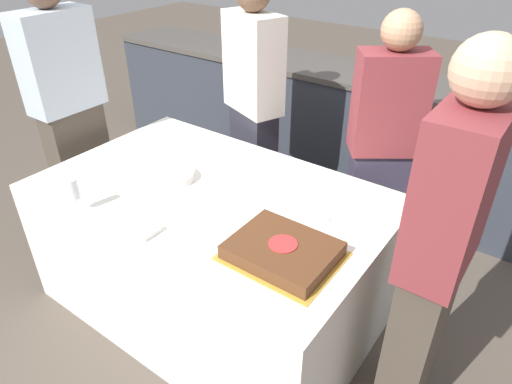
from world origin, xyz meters
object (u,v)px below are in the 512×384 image
object	(u,v)px
plate_stack	(173,176)
person_seated_left	(71,117)
wine_glass	(74,191)
person_standing_back	(253,111)
cake	(283,250)
person_seated_right	(437,259)
person_cutting_cake	(381,154)

from	to	relation	value
plate_stack	person_seated_left	distance (m)	0.85
wine_glass	person_standing_back	bearing A→B (deg)	86.47
cake	plate_stack	distance (m)	0.80
wine_glass	person_standing_back	distance (m)	1.24
cake	person_seated_right	xyz separation A→B (m)	(0.52, 0.20, 0.08)
plate_stack	person_standing_back	world-z (taller)	person_standing_back
person_seated_right	person_standing_back	bearing A→B (deg)	-119.10
wine_glass	person_seated_right	size ratio (longest dim) A/B	0.10
plate_stack	wine_glass	bearing A→B (deg)	-107.61
cake	person_seated_left	bearing A→B (deg)	172.98
person_cutting_cake	person_seated_right	xyz separation A→B (m)	(0.52, -0.76, 0.06)
cake	person_cutting_cake	size ratio (longest dim) A/B	0.29
person_cutting_cake	person_seated_right	bearing A→B (deg)	88.61
person_seated_left	person_standing_back	distance (m)	1.09
person_standing_back	person_seated_left	bearing A→B (deg)	66.13
cake	person_cutting_cake	world-z (taller)	person_cutting_cake
cake	plate_stack	xyz separation A→B (m)	(-0.78, 0.18, -0.01)
cake	person_standing_back	size ratio (longest dim) A/B	0.27
person_cutting_cake	person_seated_right	world-z (taller)	person_seated_right
person_seated_right	cake	bearing A→B (deg)	-69.06
wine_glass	person_seated_right	bearing A→B (deg)	18.19
person_cutting_cake	person_standing_back	xyz separation A→B (m)	(-0.85, 0.00, 0.04)
person_seated_left	person_standing_back	size ratio (longest dim) A/B	1.03
cake	person_standing_back	distance (m)	1.29
wine_glass	plate_stack	bearing A→B (deg)	72.39
person_seated_left	plate_stack	bearing A→B (deg)	-91.25
person_seated_left	person_standing_back	xyz separation A→B (m)	(0.77, 0.76, -0.03)
cake	wine_glass	world-z (taller)	wine_glass
plate_stack	person_cutting_cake	xyz separation A→B (m)	(0.78, 0.78, 0.03)
plate_stack	person_seated_right	world-z (taller)	person_seated_right
plate_stack	wine_glass	distance (m)	0.49
plate_stack	person_cutting_cake	distance (m)	1.11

